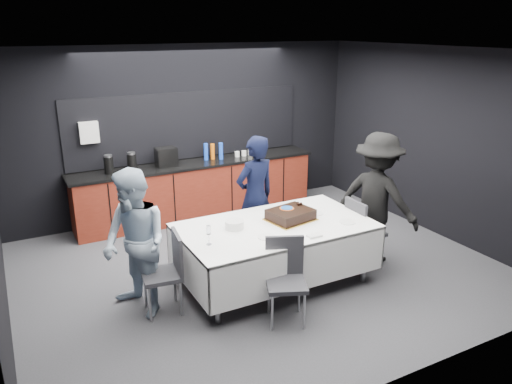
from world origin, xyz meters
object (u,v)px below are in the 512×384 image
person_left (135,244)px  cake_assembly (291,215)px  chair_right (361,227)px  chair_near (285,273)px  party_table (275,235)px  champagne_flute (209,231)px  person_right (377,199)px  person_center (255,197)px  plate_stack (234,225)px  chair_left (168,267)px

person_left → cake_assembly: bearing=68.4°
chair_right → chair_near: size_ratio=1.00×
chair_right → person_left: person_left is taller
party_table → chair_near: size_ratio=2.51×
champagne_flute → person_left: 0.80m
champagne_flute → person_right: bearing=1.8°
person_center → person_right: size_ratio=0.96×
plate_stack → person_left: size_ratio=0.13×
champagne_flute → chair_left: size_ratio=0.24×
chair_right → person_left: bearing=175.4°
cake_assembly → champagne_flute: bearing=-170.4°
plate_stack → chair_left: 0.93m
chair_left → person_center: person_center is taller
cake_assembly → person_center: (-0.07, 0.80, 0.00)m
plate_stack → chair_left: size_ratio=0.24×
chair_left → person_right: 2.90m
chair_left → plate_stack: bearing=8.2°
cake_assembly → chair_left: cake_assembly is taller
person_right → champagne_flute: bearing=68.5°
plate_stack → person_right: (2.01, -0.20, 0.06)m
person_right → plate_stack: bearing=60.9°
chair_left → person_center: size_ratio=0.54×
cake_assembly → person_center: bearing=95.1°
person_left → chair_right: bearing=66.4°
person_left → person_right: person_right is taller
chair_left → person_right: bearing=-1.5°
champagne_flute → chair_near: size_ratio=0.24×
champagne_flute → party_table: bearing=9.1°
chair_right → plate_stack: bearing=172.5°
chair_left → chair_right: (2.62, -0.10, 0.00)m
chair_right → party_table: bearing=175.4°
party_table → plate_stack: 0.54m
plate_stack → person_right: person_right is taller
chair_near → person_center: 1.68m
chair_near → person_right: 1.96m
chair_left → person_right: person_right is taller
plate_stack → chair_right: (1.75, -0.23, -0.30)m
person_left → person_right: size_ratio=0.94×
cake_assembly → chair_left: size_ratio=0.67×
cake_assembly → champagne_flute: (-1.18, -0.20, 0.09)m
chair_left → person_left: bearing=157.3°
cake_assembly → chair_right: bearing=-8.5°
cake_assembly → person_center: 0.81m
cake_assembly → person_left: person_left is taller
chair_near → person_left: (-1.38, 0.86, 0.30)m
chair_near → person_center: bearing=73.6°
chair_right → person_right: person_right is taller
party_table → person_right: bearing=-2.8°
chair_left → chair_right: 2.62m
party_table → chair_near: bearing=-111.8°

